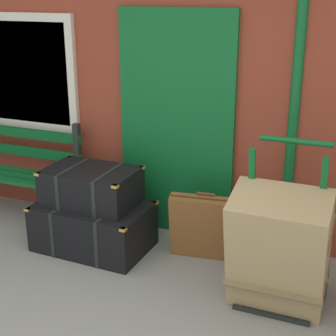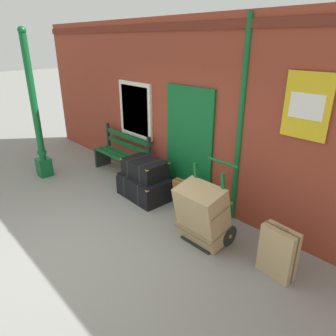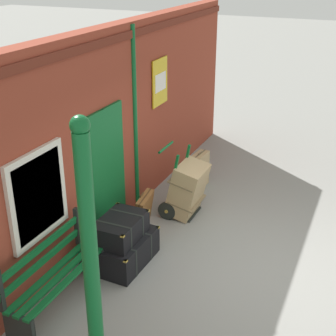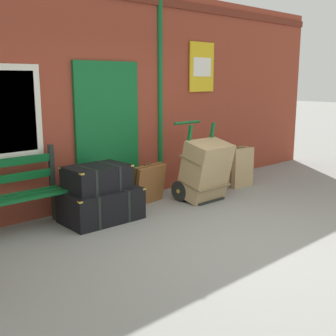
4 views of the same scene
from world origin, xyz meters
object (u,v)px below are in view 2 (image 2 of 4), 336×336
Objects in this scene: steamer_trunk_middle at (145,168)px; suitcase_cream at (278,252)px; platform_bench at (123,155)px; suitcase_slate at (189,197)px; lamp_post at (37,124)px; large_brown_trunk at (203,214)px; porters_trolley at (210,222)px; steamer_trunk_base at (145,187)px.

suitcase_cream is at bearing -2.95° from steamer_trunk_middle.
suitcase_slate is at bearing -3.76° from platform_bench.
lamp_post is 1.89m from platform_bench.
suitcase_slate is (-1.83, 0.30, -0.05)m from suitcase_cream.
suitcase_slate is at bearing 8.78° from steamer_trunk_middle.
large_brown_trunk is at bearing -170.56° from suitcase_cream.
lamp_post reaches higher than steamer_trunk_middle.
steamer_trunk_middle is 0.67× the size of porters_trolley.
platform_bench is 2.20m from suitcase_slate.
steamer_trunk_middle is at bearing 169.24° from large_brown_trunk.
suitcase_slate is at bearing 19.86° from lamp_post.
steamer_trunk_middle is 1.32× the size of suitcase_slate.
steamer_trunk_base is 1.42× the size of suitcase_cream.
platform_bench is at bearing 164.08° from steamer_trunk_base.
platform_bench is at bearing 165.60° from steamer_trunk_middle.
suitcase_cream is (2.83, -0.11, 0.13)m from steamer_trunk_base.
suitcase_cream is at bearing -9.40° from suitcase_slate.
porters_trolley reaches higher than suitcase_cream.
lamp_post reaches higher than large_brown_trunk.
lamp_post is 4.23m from porters_trolley.
porters_trolley is at bearing -8.94° from platform_bench.
platform_bench is at bearing 50.06° from lamp_post.
large_brown_trunk reaches higher than steamer_trunk_base.
suitcase_slate is at bearing 156.57° from porters_trolley.
lamp_post is at bearing -170.16° from suitcase_cream.
lamp_post is at bearing -156.69° from steamer_trunk_base.
steamer_trunk_base is at bearing -58.75° from steamer_trunk_middle.
platform_bench is at bearing 173.65° from suitcase_cream.
suitcase_cream reaches higher than suitcase_slate.
steamer_trunk_base is 0.86× the size of porters_trolley.
platform_bench reaches higher than suitcase_cream.
lamp_post is 2.58m from steamer_trunk_middle.
porters_trolley is 1.95× the size of suitcase_slate.
platform_bench is 2.60× the size of suitcase_slate.
large_brown_trunk is at bearing -33.92° from suitcase_slate.
platform_bench is at bearing 167.77° from large_brown_trunk.
lamp_post is 1.92× the size of platform_bench.
porters_trolley is at bearing 12.32° from lamp_post.
large_brown_trunk is 1.13m from suitcase_cream.
suitcase_cream is (1.11, 0.01, 0.07)m from porters_trolley.
suitcase_cream is at bearing 9.84° from lamp_post.
large_brown_trunk is 1.55× the size of suitcase_slate.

